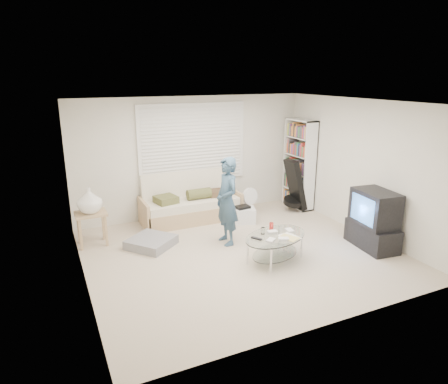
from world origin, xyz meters
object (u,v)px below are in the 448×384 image
bookshelf (299,164)px  coffee_table (276,240)px  futon_sofa (190,205)px  tv_unit (374,220)px

bookshelf → coffee_table: 3.00m
futon_sofa → bookshelf: bookshelf is taller
futon_sofa → bookshelf: size_ratio=1.02×
bookshelf → coffee_table: bearing=-131.7°
futon_sofa → bookshelf: 2.63m
futon_sofa → coffee_table: size_ratio=1.48×
tv_unit → coffee_table: size_ratio=0.74×
tv_unit → coffee_table: (-1.82, 0.24, -0.14)m
futon_sofa → bookshelf: (2.53, -0.18, 0.67)m
tv_unit → coffee_table: bearing=172.5°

